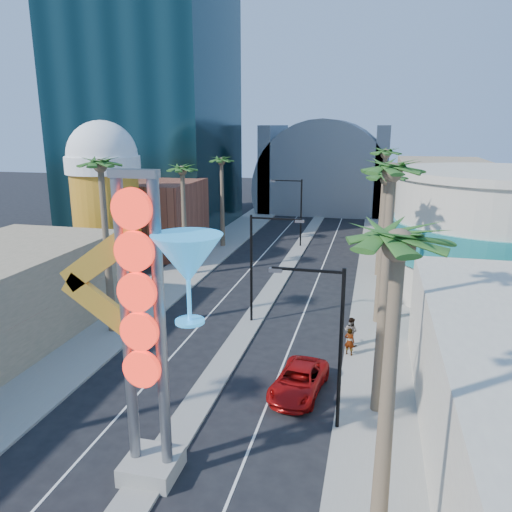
{
  "coord_description": "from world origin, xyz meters",
  "views": [
    {
      "loc": [
        8.32,
        -13.22,
        14.06
      ],
      "look_at": [
        0.24,
        20.43,
        4.94
      ],
      "focal_mm": 35.0,
      "sensor_mm": 36.0,
      "label": 1
    }
  ],
  "objects_px": {
    "neon_sign": "(162,311)",
    "pedestrian_b": "(351,331)",
    "pedestrian_a": "(349,342)",
    "red_pickup": "(299,381)"
  },
  "relations": [
    {
      "from": "pedestrian_a",
      "to": "pedestrian_b",
      "type": "height_order",
      "value": "pedestrian_b"
    },
    {
      "from": "red_pickup",
      "to": "pedestrian_a",
      "type": "relative_size",
      "value": 2.95
    },
    {
      "from": "red_pickup",
      "to": "pedestrian_b",
      "type": "relative_size",
      "value": 2.72
    },
    {
      "from": "red_pickup",
      "to": "pedestrian_b",
      "type": "height_order",
      "value": "pedestrian_b"
    },
    {
      "from": "neon_sign",
      "to": "pedestrian_b",
      "type": "xyz_separation_m",
      "value": [
        6.48,
        14.4,
        -6.2
      ]
    },
    {
      "from": "neon_sign",
      "to": "pedestrian_a",
      "type": "relative_size",
      "value": 7.14
    },
    {
      "from": "neon_sign",
      "to": "pedestrian_b",
      "type": "height_order",
      "value": "neon_sign"
    },
    {
      "from": "pedestrian_a",
      "to": "pedestrian_b",
      "type": "xyz_separation_m",
      "value": [
        0.0,
        1.44,
        0.07
      ]
    },
    {
      "from": "neon_sign",
      "to": "pedestrian_a",
      "type": "distance_m",
      "value": 15.79
    },
    {
      "from": "neon_sign",
      "to": "pedestrian_b",
      "type": "distance_m",
      "value": 16.96
    }
  ]
}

